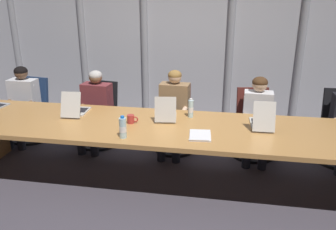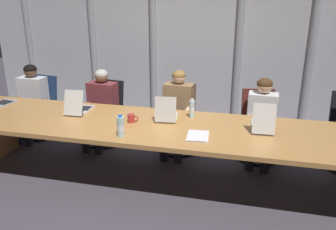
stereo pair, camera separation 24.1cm
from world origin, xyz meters
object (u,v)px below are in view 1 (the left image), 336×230
(person_left_mid, at_px, (95,105))
(office_chair_center, at_px, (175,126))
(laptop_left_mid, at_px, (76,109))
(person_left_end, at_px, (21,101))
(spiral_notepad, at_px, (200,136))
(coffee_mug_far, at_px, (66,103))
(laptop_right_mid, at_px, (262,121))
(person_center, at_px, (173,108))
(office_chair_right_mid, at_px, (253,131))
(office_chair_left_mid, at_px, (100,121))
(coffee_mug_near, at_px, (131,119))
(laptop_center, at_px, (166,114))
(office_chair_left_end, at_px, (31,116))
(water_bottle_primary, at_px, (191,109))
(person_right_mid, at_px, (257,114))
(water_bottle_secondary, at_px, (123,128))

(person_left_mid, bearing_deg, office_chair_center, 103.08)
(laptop_left_mid, xyz_separation_m, person_left_end, (-1.15, 0.64, -0.15))
(office_chair_center, bearing_deg, spiral_notepad, 12.60)
(laptop_left_mid, bearing_deg, coffee_mug_far, 43.17)
(laptop_right_mid, height_order, person_center, person_center)
(office_chair_center, xyz_separation_m, person_left_end, (-2.26, -0.15, 0.30))
(office_chair_right_mid, bearing_deg, laptop_right_mid, -9.09)
(office_chair_left_mid, height_order, person_left_end, person_left_end)
(office_chair_left_mid, distance_m, coffee_mug_near, 1.34)
(laptop_right_mid, distance_m, office_chair_right_mid, 0.96)
(coffee_mug_near, bearing_deg, laptop_right_mid, 5.84)
(office_chair_left_mid, relative_size, person_center, 0.78)
(laptop_left_mid, distance_m, person_left_mid, 0.66)
(office_chair_center, bearing_deg, laptop_left_mid, -61.64)
(laptop_right_mid, bearing_deg, laptop_center, 86.20)
(office_chair_left_end, xyz_separation_m, water_bottle_primary, (2.53, -0.68, 0.50))
(person_right_mid, bearing_deg, person_left_end, -87.04)
(laptop_left_mid, distance_m, office_chair_center, 1.44)
(coffee_mug_near, bearing_deg, office_chair_center, 70.18)
(person_right_mid, bearing_deg, spiral_notepad, -28.29)
(laptop_center, height_order, office_chair_right_mid, laptop_center)
(coffee_mug_near, bearing_deg, person_left_end, 156.19)
(laptop_right_mid, relative_size, person_center, 0.40)
(office_chair_left_end, relative_size, water_bottle_secondary, 3.88)
(laptop_left_mid, relative_size, office_chair_left_mid, 0.49)
(office_chair_right_mid, height_order, spiral_notepad, office_chair_right_mid)
(coffee_mug_near, xyz_separation_m, coffee_mug_far, (-1.00, 0.42, 0.01))
(laptop_left_mid, xyz_separation_m, coffee_mug_far, (-0.24, 0.23, -0.00))
(laptop_center, distance_m, coffee_mug_far, 1.38)
(water_bottle_primary, relative_size, spiral_notepad, 0.72)
(person_left_end, bearing_deg, person_left_mid, 90.80)
(coffee_mug_far, bearing_deg, spiral_notepad, -20.51)
(office_chair_center, height_order, person_left_mid, person_left_mid)
(office_chair_left_end, relative_size, office_chair_center, 1.01)
(office_chair_left_mid, xyz_separation_m, coffee_mug_near, (0.78, -0.99, 0.44))
(office_chair_left_mid, bearing_deg, coffee_mug_near, 47.37)
(coffee_mug_near, bearing_deg, laptop_center, 27.60)
(office_chair_left_end, bearing_deg, person_center, 95.17)
(laptop_left_mid, relative_size, office_chair_left_end, 0.48)
(water_bottle_primary, relative_size, coffee_mug_far, 1.77)
(coffee_mug_near, distance_m, coffee_mug_far, 1.08)
(laptop_center, xyz_separation_m, laptop_right_mid, (1.09, -0.04, 0.00))
(water_bottle_secondary, xyz_separation_m, coffee_mug_near, (-0.03, 0.42, -0.06))
(laptop_right_mid, height_order, water_bottle_primary, laptop_right_mid)
(water_bottle_primary, xyz_separation_m, water_bottle_secondary, (-0.62, -0.74, 0.00))
(person_center, bearing_deg, laptop_left_mid, -56.77)
(office_chair_center, bearing_deg, coffee_mug_far, -74.54)
(person_right_mid, bearing_deg, coffee_mug_near, -57.39)
(person_left_mid, distance_m, person_center, 1.13)
(office_chair_left_mid, bearing_deg, water_bottle_secondary, 39.11)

